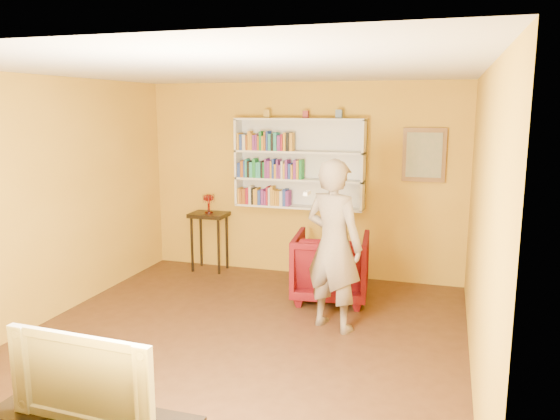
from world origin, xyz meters
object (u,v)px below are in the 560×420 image
object	(u,v)px
bookshelf	(300,164)
armchair	(331,266)
console_table	(209,223)
person	(334,245)
ruby_lustre	(209,200)
television	(91,373)

from	to	relation	value
bookshelf	armchair	size ratio (longest dim) A/B	1.95
bookshelf	console_table	distance (m)	1.60
person	ruby_lustre	bearing A→B (deg)	-13.85
bookshelf	console_table	size ratio (longest dim) A/B	2.11
console_table	ruby_lustre	size ratio (longest dim) A/B	3.13
console_table	person	xyz separation A→B (m)	(2.16, -1.58, 0.21)
ruby_lustre	person	bearing A→B (deg)	-36.19
armchair	person	distance (m)	1.04
person	television	distance (m)	3.06
console_table	ruby_lustre	xyz separation A→B (m)	(-0.00, 0.00, 0.34)
console_table	bookshelf	bearing A→B (deg)	6.89
console_table	armchair	world-z (taller)	console_table
bookshelf	television	world-z (taller)	bookshelf
armchair	bookshelf	bearing A→B (deg)	-59.48
television	person	bearing A→B (deg)	75.18
console_table	armchair	bearing A→B (deg)	-19.51
bookshelf	person	bearing A→B (deg)	-64.17
console_table	person	distance (m)	2.69
armchair	television	xyz separation A→B (m)	(-0.69, -3.81, 0.35)
person	television	size ratio (longest dim) A/B	1.85
ruby_lustre	television	distance (m)	4.68
console_table	person	world-z (taller)	person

